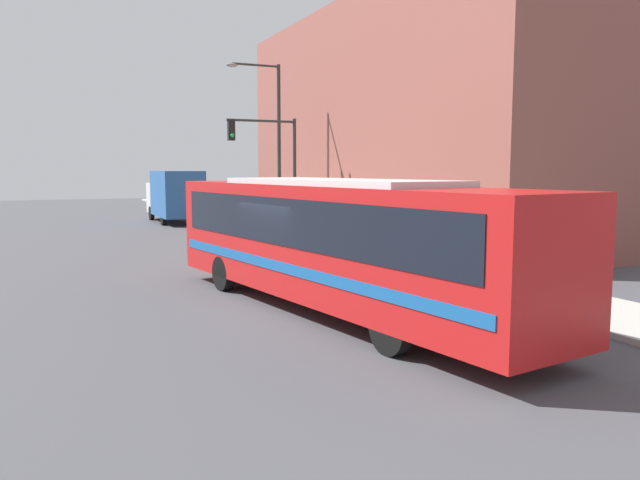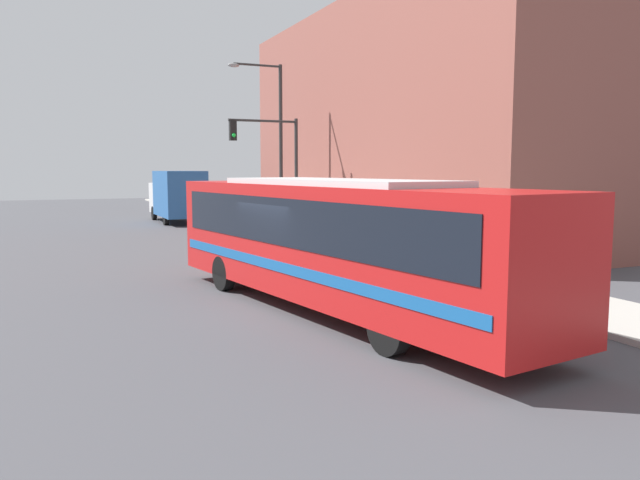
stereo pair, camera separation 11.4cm
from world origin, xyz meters
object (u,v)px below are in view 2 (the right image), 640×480
object	(u,v)px
delivery_truck	(177,195)
pedestrian_near_corner	(382,231)
city_bus	(333,236)
traffic_light_pole	(274,157)
street_lamp	(275,135)
fire_hydrant	(420,261)

from	to	relation	value
delivery_truck	pedestrian_near_corner	size ratio (longest dim) A/B	4.01
city_bus	delivery_truck	size ratio (longest dim) A/B	1.71
traffic_light_pole	street_lamp	xyz separation A→B (m)	(0.87, 2.29, 1.09)
fire_hydrant	city_bus	bearing A→B (deg)	-143.74
fire_hydrant	delivery_truck	bearing A→B (deg)	97.37
delivery_truck	fire_hydrant	xyz separation A→B (m)	(2.97, -22.98, -1.25)
street_lamp	pedestrian_near_corner	distance (m)	10.28
city_bus	fire_hydrant	xyz separation A→B (m)	(4.55, 3.34, -1.30)
fire_hydrant	pedestrian_near_corner	distance (m)	3.60
traffic_light_pole	delivery_truck	bearing A→B (deg)	99.33
city_bus	delivery_truck	bearing A→B (deg)	77.79
street_lamp	pedestrian_near_corner	size ratio (longest dim) A/B	4.55
street_lamp	traffic_light_pole	bearing A→B (deg)	-110.91
delivery_truck	fire_hydrant	size ratio (longest dim) A/B	10.19
traffic_light_pole	pedestrian_near_corner	world-z (taller)	traffic_light_pole
street_lamp	city_bus	bearing A→B (deg)	-105.35
fire_hydrant	street_lamp	xyz separation A→B (m)	(-0.08, 12.96, 4.49)
city_bus	street_lamp	bearing A→B (deg)	65.88
city_bus	delivery_truck	world-z (taller)	delivery_truck
city_bus	pedestrian_near_corner	size ratio (longest dim) A/B	6.88
delivery_truck	street_lamp	size ratio (longest dim) A/B	0.88
fire_hydrant	traffic_light_pole	world-z (taller)	traffic_light_pole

